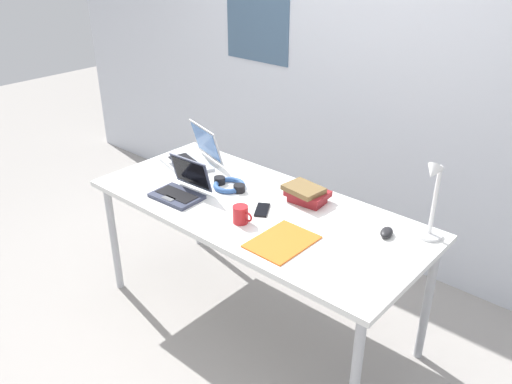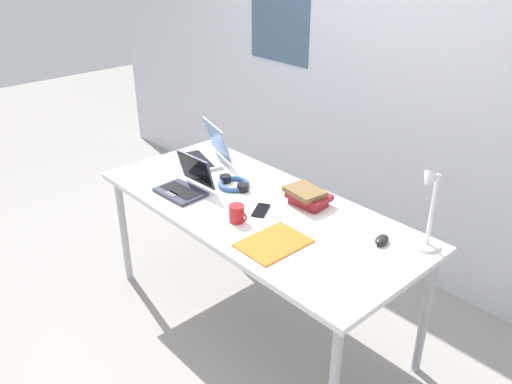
{
  "view_description": "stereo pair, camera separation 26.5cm",
  "coord_description": "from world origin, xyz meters",
  "px_view_note": "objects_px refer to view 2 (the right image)",
  "views": [
    {
      "loc": [
        1.56,
        -1.78,
        2.03
      ],
      "look_at": [
        0.0,
        0.0,
        0.82
      ],
      "focal_mm": 36.64,
      "sensor_mm": 36.0,
      "label": 1
    },
    {
      "loc": [
        1.75,
        -1.59,
        2.03
      ],
      "look_at": [
        0.0,
        0.0,
        0.82
      ],
      "focal_mm": 36.64,
      "sensor_mm": 36.0,
      "label": 2
    }
  ],
  "objects_px": {
    "laptop_front_left": "(203,155)",
    "book_stack": "(307,196)",
    "desk_lamp": "(429,210)",
    "computer_mouse": "(382,240)",
    "laptop_back_left": "(185,185)",
    "cell_phone": "(261,210)",
    "coffee_mug": "(237,214)",
    "paper_folder_near_mouse": "(273,243)",
    "headphones": "(234,184)"
  },
  "relations": [
    {
      "from": "desk_lamp",
      "to": "laptop_front_left",
      "type": "relative_size",
      "value": 1.04
    },
    {
      "from": "paper_folder_near_mouse",
      "to": "book_stack",
      "type": "bearing_deg",
      "value": 111.63
    },
    {
      "from": "cell_phone",
      "to": "computer_mouse",
      "type": "bearing_deg",
      "value": -12.66
    },
    {
      "from": "laptop_front_left",
      "to": "book_stack",
      "type": "relative_size",
      "value": 1.68
    },
    {
      "from": "desk_lamp",
      "to": "cell_phone",
      "type": "relative_size",
      "value": 2.94
    },
    {
      "from": "desk_lamp",
      "to": "laptop_back_left",
      "type": "xyz_separation_m",
      "value": [
        -1.18,
        -0.45,
        -0.16
      ]
    },
    {
      "from": "computer_mouse",
      "to": "book_stack",
      "type": "height_order",
      "value": "book_stack"
    },
    {
      "from": "desk_lamp",
      "to": "headphones",
      "type": "xyz_separation_m",
      "value": [
        -1.05,
        -0.21,
        -0.18
      ]
    },
    {
      "from": "laptop_front_left",
      "to": "computer_mouse",
      "type": "xyz_separation_m",
      "value": [
        1.28,
        0.04,
        -0.03
      ]
    },
    {
      "from": "paper_folder_near_mouse",
      "to": "coffee_mug",
      "type": "height_order",
      "value": "coffee_mug"
    },
    {
      "from": "coffee_mug",
      "to": "paper_folder_near_mouse",
      "type": "bearing_deg",
      "value": -1.87
    },
    {
      "from": "headphones",
      "to": "coffee_mug",
      "type": "distance_m",
      "value": 0.39
    },
    {
      "from": "desk_lamp",
      "to": "cell_phone",
      "type": "distance_m",
      "value": 0.82
    },
    {
      "from": "laptop_back_left",
      "to": "laptop_front_left",
      "type": "bearing_deg",
      "value": 128.85
    },
    {
      "from": "cell_phone",
      "to": "book_stack",
      "type": "distance_m",
      "value": 0.25
    },
    {
      "from": "cell_phone",
      "to": "coffee_mug",
      "type": "bearing_deg",
      "value": -122.05
    },
    {
      "from": "computer_mouse",
      "to": "laptop_front_left",
      "type": "bearing_deg",
      "value": 166.97
    },
    {
      "from": "cell_phone",
      "to": "book_stack",
      "type": "height_order",
      "value": "book_stack"
    },
    {
      "from": "cell_phone",
      "to": "desk_lamp",
      "type": "bearing_deg",
      "value": -9.86
    },
    {
      "from": "computer_mouse",
      "to": "laptop_back_left",
      "type": "bearing_deg",
      "value": -175.44
    },
    {
      "from": "coffee_mug",
      "to": "cell_phone",
      "type": "bearing_deg",
      "value": 89.49
    },
    {
      "from": "cell_phone",
      "to": "coffee_mug",
      "type": "height_order",
      "value": "coffee_mug"
    },
    {
      "from": "headphones",
      "to": "computer_mouse",
      "type": "bearing_deg",
      "value": 7.68
    },
    {
      "from": "paper_folder_near_mouse",
      "to": "coffee_mug",
      "type": "bearing_deg",
      "value": 178.13
    },
    {
      "from": "headphones",
      "to": "laptop_back_left",
      "type": "bearing_deg",
      "value": -117.97
    },
    {
      "from": "laptop_back_left",
      "to": "paper_folder_near_mouse",
      "type": "bearing_deg",
      "value": -0.73
    },
    {
      "from": "laptop_back_left",
      "to": "coffee_mug",
      "type": "distance_m",
      "value": 0.43
    },
    {
      "from": "laptop_front_left",
      "to": "book_stack",
      "type": "xyz_separation_m",
      "value": [
        0.8,
        0.06,
        -0.0
      ]
    },
    {
      "from": "cell_phone",
      "to": "headphones",
      "type": "distance_m",
      "value": 0.32
    },
    {
      "from": "headphones",
      "to": "coffee_mug",
      "type": "xyz_separation_m",
      "value": [
        0.31,
        -0.24,
        0.03
      ]
    },
    {
      "from": "laptop_front_left",
      "to": "paper_folder_near_mouse",
      "type": "relative_size",
      "value": 1.24
    },
    {
      "from": "laptop_back_left",
      "to": "paper_folder_near_mouse",
      "type": "height_order",
      "value": "laptop_back_left"
    },
    {
      "from": "computer_mouse",
      "to": "desk_lamp",
      "type": "bearing_deg",
      "value": 16.81
    },
    {
      "from": "laptop_front_left",
      "to": "computer_mouse",
      "type": "height_order",
      "value": "laptop_front_left"
    },
    {
      "from": "computer_mouse",
      "to": "coffee_mug",
      "type": "relative_size",
      "value": 0.85
    },
    {
      "from": "laptop_front_left",
      "to": "headphones",
      "type": "height_order",
      "value": "laptop_front_left"
    },
    {
      "from": "laptop_front_left",
      "to": "cell_phone",
      "type": "relative_size",
      "value": 2.82
    },
    {
      "from": "cell_phone",
      "to": "headphones",
      "type": "xyz_separation_m",
      "value": [
        -0.31,
        0.08,
        0.01
      ]
    },
    {
      "from": "computer_mouse",
      "to": "cell_phone",
      "type": "height_order",
      "value": "computer_mouse"
    },
    {
      "from": "laptop_front_left",
      "to": "headphones",
      "type": "relative_size",
      "value": 1.79
    },
    {
      "from": "laptop_back_left",
      "to": "computer_mouse",
      "type": "bearing_deg",
      "value": 19.3
    },
    {
      "from": "paper_folder_near_mouse",
      "to": "headphones",
      "type": "bearing_deg",
      "value": 156.65
    },
    {
      "from": "laptop_back_left",
      "to": "laptop_front_left",
      "type": "relative_size",
      "value": 0.71
    },
    {
      "from": "cell_phone",
      "to": "paper_folder_near_mouse",
      "type": "xyz_separation_m",
      "value": [
        0.26,
        -0.17,
        -0.0
      ]
    },
    {
      "from": "laptop_back_left",
      "to": "headphones",
      "type": "bearing_deg",
      "value": 62.03
    },
    {
      "from": "laptop_front_left",
      "to": "desk_lamp",
      "type": "bearing_deg",
      "value": 5.23
    },
    {
      "from": "computer_mouse",
      "to": "cell_phone",
      "type": "xyz_separation_m",
      "value": [
        -0.59,
        -0.2,
        -0.01
      ]
    },
    {
      "from": "coffee_mug",
      "to": "computer_mouse",
      "type": "bearing_deg",
      "value": 31.28
    },
    {
      "from": "coffee_mug",
      "to": "laptop_back_left",
      "type": "bearing_deg",
      "value": 179.96
    },
    {
      "from": "cell_phone",
      "to": "paper_folder_near_mouse",
      "type": "bearing_deg",
      "value": -63.86
    }
  ]
}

